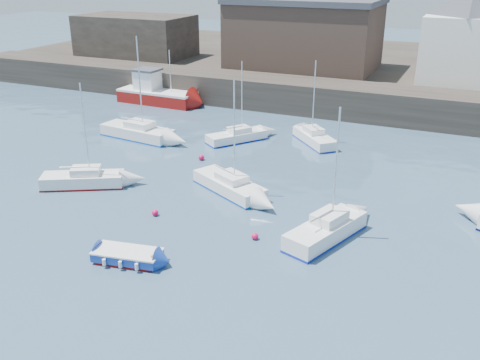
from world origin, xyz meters
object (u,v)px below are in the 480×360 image
at_px(sailboat_h, 237,136).
at_px(sailboat_c, 326,230).
at_px(blue_dinghy, 127,256).
at_px(buoy_far, 201,160).
at_px(sailboat_e, 138,132).
at_px(sailboat_f, 314,138).
at_px(buoy_near, 155,216).
at_px(sailboat_a, 83,179).
at_px(buoy_mid, 255,239).
at_px(fishing_boat, 156,93).
at_px(sailboat_b, 230,185).

bearing_deg(sailboat_h, sailboat_c, -49.65).
bearing_deg(blue_dinghy, sailboat_h, 98.56).
bearing_deg(blue_dinghy, buoy_far, 103.70).
distance_m(sailboat_h, buoy_far, 5.36).
xyz_separation_m(blue_dinghy, sailboat_c, (8.56, 6.47, 0.20)).
relative_size(sailboat_e, sailboat_f, 1.27).
bearing_deg(sailboat_f, blue_dinghy, -98.01).
distance_m(sailboat_f, sailboat_h, 6.52).
bearing_deg(blue_dinghy, buoy_near, 107.53).
bearing_deg(sailboat_f, sailboat_a, -127.29).
bearing_deg(sailboat_e, sailboat_a, -75.68).
height_order(buoy_mid, buoy_far, buoy_far).
distance_m(fishing_boat, buoy_far, 18.77).
relative_size(fishing_boat, sailboat_b, 1.15).
height_order(fishing_boat, sailboat_a, sailboat_a).
distance_m(sailboat_a, sailboat_c, 17.07).
distance_m(sailboat_e, sailboat_h, 8.58).
xyz_separation_m(buoy_near, buoy_far, (-1.99, 9.67, 0.00)).
bearing_deg(sailboat_c, sailboat_e, 151.09).
height_order(sailboat_c, sailboat_e, sailboat_e).
relative_size(sailboat_e, buoy_far, 19.04).
distance_m(sailboat_e, sailboat_f, 15.10).
bearing_deg(buoy_far, blue_dinghy, -76.30).
bearing_deg(sailboat_h, buoy_mid, -62.23).
bearing_deg(buoy_mid, sailboat_e, 142.28).
bearing_deg(buoy_near, sailboat_a, 164.96).
bearing_deg(sailboat_e, buoy_near, -52.07).
relative_size(sailboat_b, sailboat_f, 1.11).
height_order(blue_dinghy, fishing_boat, fishing_boat).
height_order(sailboat_h, buoy_far, sailboat_h).
distance_m(sailboat_c, sailboat_f, 16.69).
distance_m(sailboat_a, sailboat_f, 19.21).
bearing_deg(sailboat_e, buoy_mid, -37.72).
height_order(sailboat_a, buoy_far, sailboat_a).
height_order(sailboat_h, buoy_mid, sailboat_h).
bearing_deg(sailboat_c, buoy_far, 145.62).
height_order(sailboat_a, sailboat_c, sailboat_c).
height_order(sailboat_b, buoy_mid, sailboat_b).
relative_size(blue_dinghy, sailboat_f, 0.54).
bearing_deg(buoy_far, sailboat_f, 47.93).
xyz_separation_m(sailboat_h, buoy_far, (-0.58, -5.32, -0.44)).
height_order(sailboat_b, buoy_near, sailboat_b).
xyz_separation_m(blue_dinghy, buoy_far, (-3.60, 14.79, -0.37)).
xyz_separation_m(fishing_boat, sailboat_f, (19.48, -6.28, -0.63)).
height_order(blue_dinghy, sailboat_e, sailboat_e).
height_order(sailboat_e, buoy_far, sailboat_e).
distance_m(sailboat_e, buoy_mid, 20.44).
height_order(sailboat_a, sailboat_e, sailboat_e).
bearing_deg(sailboat_f, buoy_near, -105.49).
relative_size(sailboat_a, buoy_near, 17.77).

